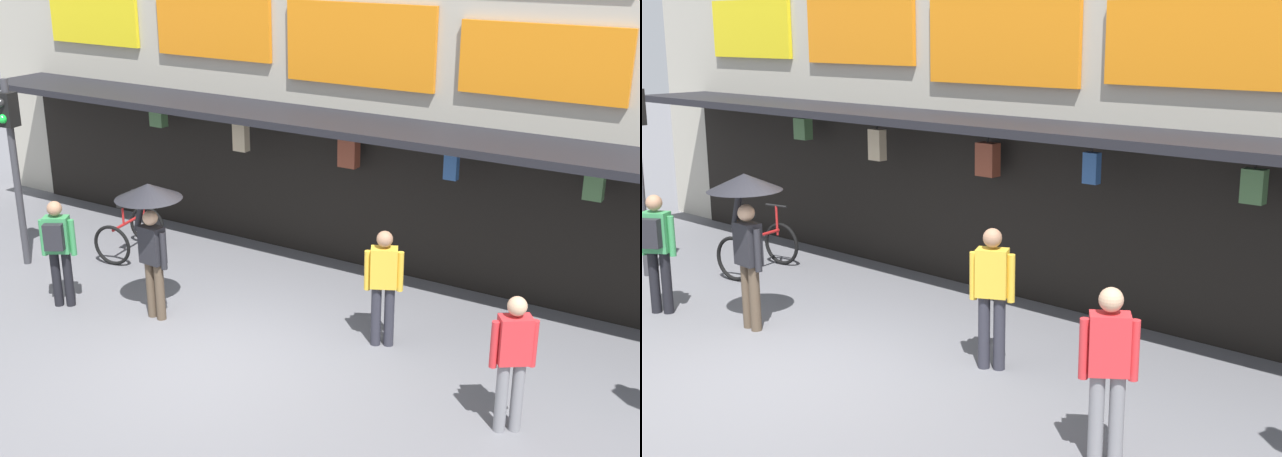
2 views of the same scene
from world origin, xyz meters
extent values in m
plane|color=slate|center=(0.00, 0.00, 0.00)|extent=(80.00, 80.00, 0.00)
cube|color=#B2AD9E|center=(0.00, 4.60, 4.00)|extent=(18.00, 1.20, 8.00)
cube|color=black|center=(0.00, 3.30, 2.60)|extent=(15.30, 1.40, 0.12)
cube|color=yellow|center=(-5.90, 3.95, 3.88)|extent=(2.30, 0.08, 1.05)
cube|color=orange|center=(-2.95, 3.95, 3.86)|extent=(2.50, 0.08, 1.09)
cube|color=orange|center=(0.00, 3.95, 3.74)|extent=(2.66, 0.08, 1.29)
cube|color=orange|center=(2.95, 3.95, 3.70)|extent=(2.44, 0.08, 1.05)
cylinder|color=black|center=(-4.00, 3.56, 2.46)|extent=(0.02, 0.02, 0.15)
cube|color=#477042|center=(-4.00, 3.56, 2.21)|extent=(0.30, 0.18, 0.36)
cylinder|color=black|center=(-1.91, 3.31, 2.46)|extent=(0.02, 0.02, 0.17)
cube|color=tan|center=(-1.91, 3.31, 2.14)|extent=(0.26, 0.15, 0.48)
cylinder|color=black|center=(0.02, 3.64, 2.42)|extent=(0.02, 0.02, 0.24)
cube|color=brown|center=(0.02, 3.64, 2.06)|extent=(0.32, 0.19, 0.48)
cylinder|color=black|center=(1.91, 3.40, 2.45)|extent=(0.02, 0.02, 0.18)
cube|color=#2D5693|center=(1.91, 3.40, 2.16)|extent=(0.20, 0.12, 0.40)
cylinder|color=black|center=(3.94, 3.55, 2.44)|extent=(0.02, 0.02, 0.20)
cube|color=#477042|center=(3.94, 3.55, 2.15)|extent=(0.26, 0.16, 0.39)
cube|color=black|center=(0.00, 3.98, 1.25)|extent=(15.30, 0.04, 2.50)
torus|color=black|center=(-3.73, 2.78, 0.36)|extent=(0.72, 0.20, 0.72)
torus|color=black|center=(-3.52, 1.70, 0.36)|extent=(0.72, 0.20, 0.72)
cylinder|color=#B21E1E|center=(-3.63, 2.24, 0.61)|extent=(0.24, 0.98, 0.05)
cylinder|color=#B21E1E|center=(-3.60, 2.08, 0.78)|extent=(0.04, 0.04, 0.35)
cube|color=black|center=(-3.60, 2.08, 0.97)|extent=(0.14, 0.22, 0.06)
cylinder|color=#B21E1E|center=(-3.72, 2.70, 0.78)|extent=(0.04, 0.04, 0.50)
cylinder|color=black|center=(-3.72, 2.70, 1.03)|extent=(0.44, 0.12, 0.04)
cylinder|color=gray|center=(4.05, 0.56, 0.44)|extent=(0.14, 0.14, 0.88)
cylinder|color=gray|center=(3.90, 0.45, 0.44)|extent=(0.14, 0.14, 0.88)
cube|color=red|center=(3.97, 0.51, 1.16)|extent=(0.42, 0.39, 0.56)
sphere|color=tan|center=(3.97, 0.51, 1.57)|extent=(0.22, 0.22, 0.22)
cylinder|color=red|center=(4.15, 0.63, 1.11)|extent=(0.09, 0.09, 0.56)
cylinder|color=red|center=(3.79, 0.38, 1.11)|extent=(0.09, 0.09, 0.56)
cube|color=#232328|center=(3.88, 0.64, 1.18)|extent=(0.32, 0.29, 0.40)
cylinder|color=brown|center=(-1.37, 0.56, 0.44)|extent=(0.14, 0.14, 0.88)
cylinder|color=brown|center=(-1.55, 0.57, 0.44)|extent=(0.14, 0.14, 0.88)
cube|color=#232328|center=(-1.46, 0.57, 1.16)|extent=(0.37, 0.24, 0.56)
sphere|color=tan|center=(-1.46, 0.57, 1.57)|extent=(0.22, 0.22, 0.22)
cylinder|color=#232328|center=(-1.24, 0.56, 1.11)|extent=(0.09, 0.09, 0.56)
cylinder|color=#232328|center=(-1.68, 0.58, 1.56)|extent=(0.23, 0.09, 0.48)
cylinder|color=#4C3823|center=(-1.68, 0.58, 1.67)|extent=(0.02, 0.02, 0.55)
cone|color=black|center=(-1.46, 0.57, 1.97)|extent=(0.96, 0.96, 0.22)
cylinder|color=#2D2D38|center=(1.86, 1.63, 0.44)|extent=(0.14, 0.14, 0.88)
cylinder|color=#2D2D38|center=(1.70, 1.55, 0.44)|extent=(0.14, 0.14, 0.88)
cube|color=gold|center=(1.78, 1.59, 1.16)|extent=(0.42, 0.36, 0.56)
sphere|color=#A87A5B|center=(1.78, 1.59, 1.57)|extent=(0.22, 0.22, 0.22)
cylinder|color=gold|center=(1.97, 1.68, 1.11)|extent=(0.09, 0.09, 0.56)
cylinder|color=gold|center=(1.58, 1.49, 1.11)|extent=(0.09, 0.09, 0.56)
cube|color=maroon|center=(1.71, 1.73, 1.18)|extent=(0.32, 0.27, 0.40)
cylinder|color=black|center=(-3.04, 0.09, 0.44)|extent=(0.14, 0.14, 0.88)
cylinder|color=black|center=(-2.89, 0.18, 0.44)|extent=(0.14, 0.14, 0.88)
cube|color=#388E51|center=(-2.96, 0.13, 1.16)|extent=(0.42, 0.38, 0.56)
sphere|color=#A87A5B|center=(-2.96, 0.13, 1.57)|extent=(0.22, 0.22, 0.22)
cylinder|color=#388E51|center=(-3.15, 0.02, 1.11)|extent=(0.09, 0.09, 0.56)
cylinder|color=#388E51|center=(-2.78, 0.25, 1.11)|extent=(0.09, 0.09, 0.56)
cube|color=#232328|center=(-2.88, 0.00, 1.18)|extent=(0.32, 0.28, 0.40)
camera|label=1|loc=(6.42, -7.46, 5.38)|focal=45.79mm
camera|label=2|loc=(7.59, -5.65, 3.84)|focal=47.58mm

